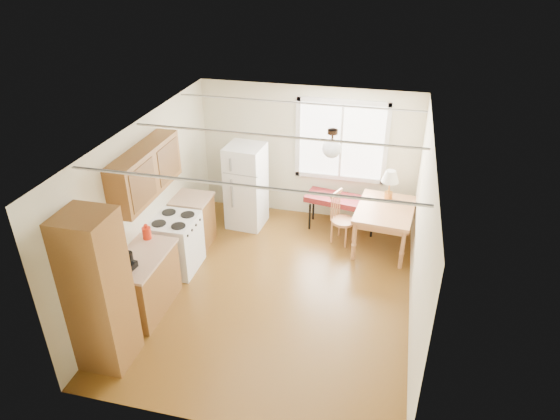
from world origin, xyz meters
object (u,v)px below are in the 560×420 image
(dining_table, at_px, (385,213))
(chair, at_px, (339,214))
(refrigerator, at_px, (246,186))
(bench, at_px, (343,201))

(dining_table, xyz_separation_m, chair, (-0.77, 0.04, -0.13))
(dining_table, bearing_deg, refrigerator, -179.63)
(dining_table, height_order, chair, chair)
(refrigerator, bearing_deg, chair, -1.67)
(bench, relative_size, dining_table, 1.08)
(bench, xyz_separation_m, chair, (-0.00, -0.45, -0.03))
(bench, height_order, chair, chair)
(refrigerator, bearing_deg, dining_table, -0.63)
(chair, bearing_deg, refrigerator, -164.74)
(refrigerator, bearing_deg, bench, 13.12)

